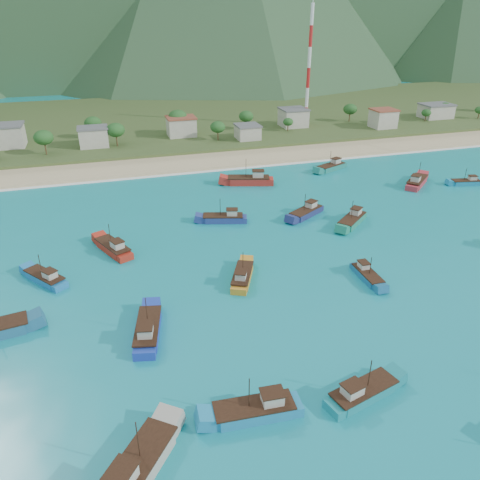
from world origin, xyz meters
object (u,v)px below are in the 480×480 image
object	(u,v)px
boat_27	(306,213)
boat_28	(417,182)
boat_1	(224,219)
boat_3	(148,331)
boat_8	(249,181)
boat_24	(136,471)
boat_25	(466,183)
boat_30	(362,394)
boat_23	(352,221)
boat_11	(45,279)
boat_21	(242,277)
boat_0	(256,411)
boat_26	(367,276)
boat_5	(113,249)
boat_29	(331,167)
radio_tower	(309,68)

from	to	relation	value
boat_27	boat_28	world-z (taller)	boat_28
boat_1	boat_27	world-z (taller)	boat_27
boat_27	boat_1	bearing A→B (deg)	52.12
boat_3	boat_28	size ratio (longest dim) A/B	1.06
boat_8	boat_24	distance (m)	88.46
boat_1	boat_24	xyz separation A→B (m)	(-24.73, -58.27, 0.23)
boat_24	boat_25	world-z (taller)	boat_24
boat_24	boat_25	size ratio (longest dim) A/B	1.35
boat_30	boat_23	bearing A→B (deg)	137.93
boat_11	boat_27	distance (m)	56.47
boat_21	boat_0	bearing A→B (deg)	-78.86
boat_8	boat_24	size ratio (longest dim) A/B	1.11
boat_8	boat_26	size ratio (longest dim) A/B	1.55
boat_11	boat_27	world-z (taller)	boat_27
boat_21	boat_25	bearing A→B (deg)	47.69
boat_8	boat_11	bearing A→B (deg)	143.86
boat_25	boat_28	xyz separation A→B (m)	(-13.08, 3.30, 0.31)
boat_3	boat_5	bearing A→B (deg)	108.92
boat_0	boat_11	distance (m)	46.23
boat_11	boat_3	bearing A→B (deg)	-90.05
boat_3	boat_21	bearing A→B (deg)	43.55
boat_24	boat_27	size ratio (longest dim) A/B	1.15
boat_1	boat_29	world-z (taller)	boat_29
boat_8	boat_30	xyz separation A→B (m)	(-10.42, -77.08, -0.26)
boat_5	boat_26	bearing A→B (deg)	-53.48
boat_11	boat_25	world-z (taller)	boat_11
boat_21	boat_3	bearing A→B (deg)	-123.47
boat_21	boat_29	xyz separation A→B (m)	(43.02, 51.67, 0.09)
boat_1	boat_23	world-z (taller)	boat_23
boat_0	radio_tower	bearing A→B (deg)	-22.29
boat_0	boat_29	size ratio (longest dim) A/B	1.00
boat_26	boat_0	bearing A→B (deg)	40.92
boat_0	boat_5	size ratio (longest dim) A/B	1.01
boat_28	boat_29	xyz separation A→B (m)	(-15.68, 18.64, -0.09)
boat_8	boat_25	world-z (taller)	boat_8
boat_23	boat_5	bearing A→B (deg)	48.48
boat_11	boat_30	world-z (taller)	boat_30
boat_27	boat_8	bearing A→B (deg)	-17.50
radio_tower	boat_0	xyz separation A→B (m)	(-63.15, -128.65, -22.06)
boat_0	boat_28	xyz separation A→B (m)	(66.01, 62.24, 0.07)
boat_3	boat_11	xyz separation A→B (m)	(-15.18, 20.09, -0.15)
boat_23	boat_29	distance (m)	38.19
boat_27	boat_29	bearing A→B (deg)	-67.03
boat_11	boat_27	size ratio (longest dim) A/B	0.90
boat_30	boat_3	bearing A→B (deg)	-144.47
boat_3	boat_30	world-z (taller)	boat_3
boat_1	boat_30	size ratio (longest dim) A/B	0.99
boat_24	radio_tower	bearing A→B (deg)	97.65
boat_21	boat_23	size ratio (longest dim) A/B	0.99
boat_24	boat_30	bearing A→B (deg)	44.02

